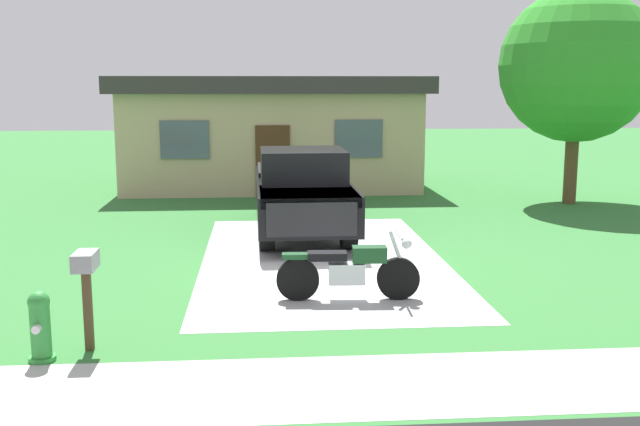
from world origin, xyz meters
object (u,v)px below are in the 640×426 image
pickup_truck (302,190)px  fire_hydrant (40,327)px  mailbox (86,274)px  shade_tree (577,66)px  motorcycle (349,270)px  neighbor_house (271,131)px

pickup_truck → fire_hydrant: (-3.56, -7.65, -0.53)m
mailbox → shade_tree: size_ratio=0.22×
motorcycle → shade_tree: 11.88m
shade_tree → mailbox: bearing=-134.9°
mailbox → shade_tree: (10.73, 10.77, 2.79)m
pickup_truck → fire_hydrant: 8.46m
pickup_truck → shade_tree: 8.86m
motorcycle → pickup_truck: bearing=94.6°
fire_hydrant → shade_tree: bearing=44.7°
mailbox → neighbor_house: size_ratio=0.13×
fire_hydrant → shade_tree: size_ratio=0.15×
mailbox → neighbor_house: (2.52, 15.06, 0.81)m
pickup_truck → mailbox: (-3.07, -7.32, 0.03)m
shade_tree → fire_hydrant: bearing=-135.3°
motorcycle → fire_hydrant: 4.59m
pickup_truck → shade_tree: size_ratio=0.97×
shade_tree → neighbor_house: shade_tree is taller
fire_hydrant → neighbor_house: neighbor_house is taller
fire_hydrant → shade_tree: 16.13m
fire_hydrant → mailbox: mailbox is taller
motorcycle → neighbor_house: bearing=94.3°
motorcycle → mailbox: size_ratio=1.76×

